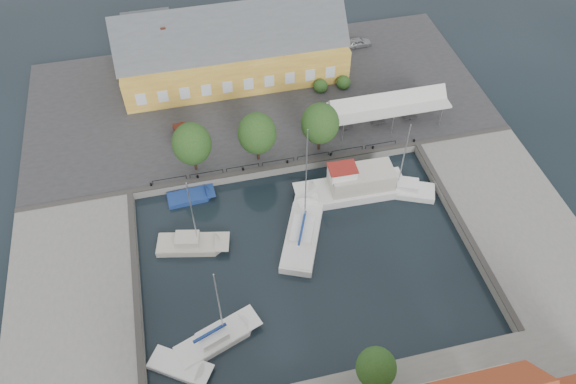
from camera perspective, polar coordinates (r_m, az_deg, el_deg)
The scene contains 17 objects.
ground at distance 56.54m, azimuth 1.39°, elevation -5.46°, with size 140.00×140.00×0.00m, color black.
north_quay at distance 71.76m, azimuth -3.14°, elevation 9.44°, with size 56.00×26.00×1.00m, color #2D2D30.
west_quay at distance 55.86m, azimuth -20.91°, elevation -10.60°, with size 12.00×24.00×1.00m, color slate.
east_quay at distance 62.46m, azimuth 21.87°, elevation -2.52°, with size 12.00×24.00×1.00m, color slate.
quay_edge_fittings at distance 58.54m, azimuth 0.30°, elevation -1.17°, with size 56.00×24.72×0.40m.
warehouse at distance 73.39m, azimuth -6.15°, elevation 14.07°, with size 28.56×14.00×9.55m.
tent_canopy at distance 66.73m, azimuth 10.21°, elevation 8.66°, with size 14.00×4.00×2.83m.
quay_trees at distance 60.43m, azimuth -3.16°, elevation 5.96°, with size 18.20×4.20×6.30m.
car_silver at distance 80.15m, azimuth 7.13°, elevation 14.84°, with size 1.50×3.73×1.27m, color #9C9FA3.
car_red at distance 65.89m, azimuth -10.50°, elevation 5.67°, with size 1.46×4.18×1.38m, color maroon.
center_sailboat at distance 56.97m, azimuth 1.51°, elevation -4.26°, with size 6.92×10.75×14.19m.
trawler at distance 60.63m, azimuth 6.83°, elevation 0.60°, with size 12.35×3.95×5.00m.
east_boat_a at distance 62.07m, azimuth 11.64°, elevation 0.16°, with size 7.40×4.93×10.27m.
west_boat_b at distance 57.06m, azimuth -9.79°, elevation -5.33°, with size 7.54×3.92×10.07m.
west_boat_d at distance 51.30m, azimuth -7.27°, elevation -14.63°, with size 8.08×4.87×10.59m.
launch_sw at distance 50.88m, azimuth -10.95°, elevation -17.05°, with size 5.73×4.74×0.98m.
launch_nw at distance 61.26m, azimuth -9.89°, elevation -0.56°, with size 5.24×2.29×0.88m.
Camera 1 is at (-8.88, -31.94, 45.80)m, focal length 35.00 mm.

